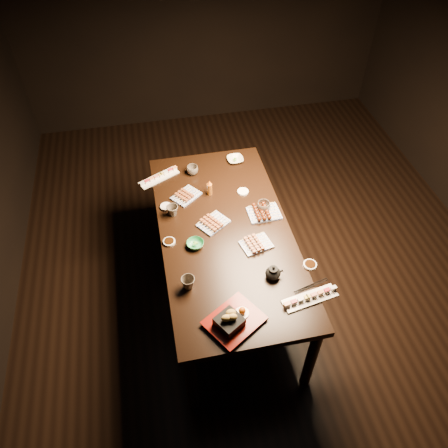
{
  "coord_description": "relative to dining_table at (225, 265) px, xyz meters",
  "views": [
    {
      "loc": [
        -0.76,
        -2.17,
        2.97
      ],
      "look_at": [
        -0.33,
        -0.1,
        0.77
      ],
      "focal_mm": 35.0,
      "sensor_mm": 36.0,
      "label": 1
    }
  ],
  "objects": [
    {
      "name": "edamame_bowl_cream",
      "position": [
        0.24,
        0.75,
        0.39
      ],
      "size": [
        0.14,
        0.14,
        0.03
      ],
      "primitive_type": "imported",
      "rotation": [
        0.0,
        0.0,
        0.05
      ],
      "color": "beige",
      "rests_on": "dining_table"
    },
    {
      "name": "sauce_dish_west",
      "position": [
        -0.4,
        -0.03,
        0.38
      ],
      "size": [
        0.11,
        0.11,
        0.01
      ],
      "primitive_type": "cylinder",
      "rotation": [
        0.0,
        0.0,
        0.39
      ],
      "color": "white",
      "rests_on": "dining_table"
    },
    {
      "name": "chopsticks_se",
      "position": [
        0.42,
        -0.56,
        0.38
      ],
      "size": [
        0.24,
        0.08,
        0.01
      ],
      "primitive_type": null,
      "rotation": [
        0.0,
        0.0,
        0.24
      ],
      "color": "black",
      "rests_on": "dining_table"
    },
    {
      "name": "sushi_platter_far",
      "position": [
        -0.4,
        0.66,
        0.4
      ],
      "size": [
        0.33,
        0.23,
        0.04
      ],
      "primitive_type": null,
      "rotation": [
        0.0,
        0.0,
        3.62
      ],
      "color": "white",
      "rests_on": "dining_table"
    },
    {
      "name": "yakitori_plate_center",
      "position": [
        -0.07,
        0.08,
        0.4
      ],
      "size": [
        0.25,
        0.24,
        0.05
      ],
      "primitive_type": null,
      "rotation": [
        0.0,
        0.0,
        0.59
      ],
      "color": "#828EB6",
      "rests_on": "dining_table"
    },
    {
      "name": "teapot",
      "position": [
        0.21,
        -0.45,
        0.42
      ],
      "size": [
        0.12,
        0.12,
        0.1
      ],
      "primitive_type": null,
      "rotation": [
        0.0,
        0.0,
        -0.02
      ],
      "color": "black",
      "rests_on": "dining_table"
    },
    {
      "name": "condiment_bottle",
      "position": [
        -0.04,
        0.4,
        0.44
      ],
      "size": [
        0.05,
        0.05,
        0.13
      ],
      "primitive_type": "cylinder",
      "rotation": [
        0.0,
        0.0,
        0.42
      ],
      "color": "brown",
      "rests_on": "dining_table"
    },
    {
      "name": "dining_table",
      "position": [
        0.0,
        0.0,
        0.0
      ],
      "size": [
        1.21,
        1.93,
        0.75
      ],
      "primitive_type": "cube",
      "rotation": [
        0.0,
        0.0,
        0.18
      ],
      "color": "black",
      "rests_on": "ground"
    },
    {
      "name": "sushi_platter_near",
      "position": [
        0.39,
        -0.65,
        0.4
      ],
      "size": [
        0.36,
        0.15,
        0.04
      ],
      "primitive_type": null,
      "rotation": [
        0.0,
        0.0,
        0.17
      ],
      "color": "white",
      "rests_on": "dining_table"
    },
    {
      "name": "sauce_dish_se",
      "position": [
        0.47,
        -0.41,
        0.38
      ],
      "size": [
        0.12,
        0.12,
        0.02
      ],
      "primitive_type": "cylinder",
      "rotation": [
        0.0,
        0.0,
        0.58
      ],
      "color": "white",
      "rests_on": "dining_table"
    },
    {
      "name": "sauce_dish_nw",
      "position": [
        -0.38,
        0.32,
        0.38
      ],
      "size": [
        0.11,
        0.11,
        0.01
      ],
      "primitive_type": "cylinder",
      "rotation": [
        0.0,
        0.0,
        0.31
      ],
      "color": "white",
      "rests_on": "dining_table"
    },
    {
      "name": "yakitori_plate_left",
      "position": [
        -0.22,
        0.41,
        0.4
      ],
      "size": [
        0.25,
        0.24,
        0.05
      ],
      "primitive_type": null,
      "rotation": [
        0.0,
        0.0,
        0.66
      ],
      "color": "#828EB6",
      "rests_on": "dining_table"
    },
    {
      "name": "edamame_bowl_green",
      "position": [
        -0.23,
        -0.09,
        0.39
      ],
      "size": [
        0.12,
        0.12,
        0.04
      ],
      "primitive_type": "imported",
      "rotation": [
        0.0,
        0.0,
        -0.04
      ],
      "color": "#2E8F57",
      "rests_on": "dining_table"
    },
    {
      "name": "sauce_dish_east",
      "position": [
        0.21,
        0.37,
        0.38
      ],
      "size": [
        0.09,
        0.09,
        0.01
      ],
      "primitive_type": "cylinder",
      "rotation": [
        0.0,
        0.0,
        0.04
      ],
      "color": "white",
      "rests_on": "dining_table"
    },
    {
      "name": "teacup_mid_right",
      "position": [
        0.31,
        0.15,
        0.41
      ],
      "size": [
        0.1,
        0.1,
        0.07
      ],
      "primitive_type": "imported",
      "rotation": [
        0.0,
        0.0,
        0.03
      ],
      "color": "#484037",
      "rests_on": "dining_table"
    },
    {
      "name": "tempura_tray",
      "position": [
        -0.1,
        -0.72,
        0.43
      ],
      "size": [
        0.4,
        0.38,
        0.11
      ],
      "primitive_type": null,
      "rotation": [
        0.0,
        0.0,
        0.56
      ],
      "color": "black",
      "rests_on": "dining_table"
    },
    {
      "name": "chopsticks_near",
      "position": [
        -0.01,
        -0.78,
        0.38
      ],
      "size": [
        0.22,
        0.12,
        0.01
      ],
      "primitive_type": null,
      "rotation": [
        0.0,
        0.0,
        0.46
      ],
      "color": "black",
      "rests_on": "dining_table"
    },
    {
      "name": "ground",
      "position": [
        0.33,
        0.15,
        -0.38
      ],
      "size": [
        5.0,
        5.0,
        0.0
      ],
      "primitive_type": "plane",
      "color": "black",
      "rests_on": "ground"
    },
    {
      "name": "teacup_far_left",
      "position": [
        -0.34,
        0.24,
        0.41
      ],
      "size": [
        0.1,
        0.1,
        0.08
      ],
      "primitive_type": "imported",
      "rotation": [
        0.0,
        0.0,
        0.17
      ],
      "color": "#484037",
      "rests_on": "dining_table"
    },
    {
      "name": "teacup_near_left",
      "position": [
        -0.32,
        -0.42,
        0.42
      ],
      "size": [
        0.09,
        0.09,
        0.08
      ],
      "primitive_type": "imported",
      "rotation": [
        0.0,
        0.0,
        0.0
      ],
      "color": "#484037",
      "rests_on": "dining_table"
    },
    {
      "name": "tsukune_plate",
      "position": [
        0.31,
        0.11,
        0.4
      ],
      "size": [
        0.23,
        0.17,
        0.06
      ],
      "primitive_type": null,
      "rotation": [
        0.0,
        0.0,
        0.03
      ],
      "color": "#828EB6",
      "rests_on": "dining_table"
    },
    {
      "name": "yakitori_plate_right",
      "position": [
        0.18,
        -0.17,
        0.4
      ],
      "size": [
        0.23,
        0.19,
        0.05
      ],
      "primitive_type": null,
      "rotation": [
        0.0,
        0.0,
        0.24
      ],
      "color": "#828EB6",
      "rests_on": "dining_table"
    },
    {
      "name": "teacup_far_right",
      "position": [
        -0.13,
        0.66,
        0.41
      ],
      "size": [
        0.11,
        0.11,
        0.07
      ],
      "primitive_type": "imported",
      "rotation": [
        0.0,
        0.0,
        -0.21
      ],
      "color": "#484037",
      "rests_on": "dining_table"
    }
  ]
}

